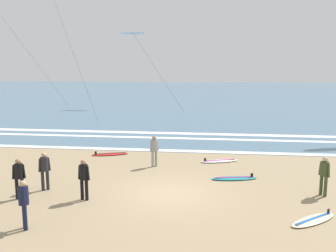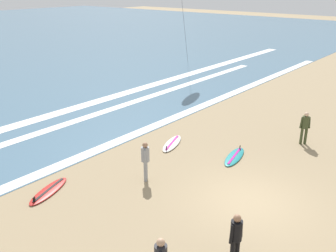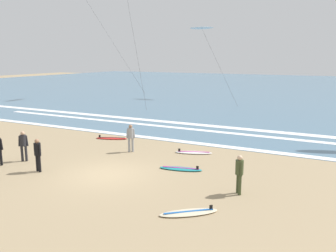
{
  "view_description": "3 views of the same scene",
  "coord_description": "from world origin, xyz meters",
  "px_view_note": "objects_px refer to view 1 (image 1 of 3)",
  "views": [
    {
      "loc": [
        1.81,
        -14.38,
        5.15
      ],
      "look_at": [
        -0.41,
        3.22,
        2.24
      ],
      "focal_mm": 39.84,
      "sensor_mm": 36.0,
      "label": 1
    },
    {
      "loc": [
        -10.62,
        -5.02,
        7.27
      ],
      "look_at": [
        -0.88,
        3.05,
        2.38
      ],
      "focal_mm": 40.04,
      "sensor_mm": 36.0,
      "label": 2
    },
    {
      "loc": [
        9.93,
        -12.81,
        5.4
      ],
      "look_at": [
        1.88,
        2.62,
        2.01
      ],
      "focal_mm": 38.35,
      "sensor_mm": 36.0,
      "label": 3
    }
  ],
  "objects_px": {
    "surfboard_left_pile": "(234,178)",
    "surfboard_near_water": "(110,154)",
    "surfer_background_far": "(45,168)",
    "surfer_left_far": "(154,148)",
    "surfer_mid_group": "(24,200)",
    "surfer_right_near": "(19,175)",
    "surfer_foreground_main": "(324,172)",
    "surfer_left_near": "(84,176)",
    "surfboard_foreground_flat": "(219,161)",
    "surfboard_right_spare": "(313,220)",
    "kite_white_low_near": "(133,33)"
  },
  "relations": [
    {
      "from": "surfboard_left_pile",
      "to": "surfboard_near_water",
      "type": "relative_size",
      "value": 1.0
    },
    {
      "from": "surfer_left_far",
      "to": "surfer_left_near",
      "type": "relative_size",
      "value": 1.0
    },
    {
      "from": "surfboard_right_spare",
      "to": "surfboard_left_pile",
      "type": "bearing_deg",
      "value": 118.74
    },
    {
      "from": "surfer_background_far",
      "to": "surfer_mid_group",
      "type": "relative_size",
      "value": 1.0
    },
    {
      "from": "surfer_mid_group",
      "to": "surfboard_left_pile",
      "type": "distance_m",
      "value": 9.24
    },
    {
      "from": "surfer_right_near",
      "to": "surfer_left_far",
      "type": "xyz_separation_m",
      "value": [
        4.44,
        5.25,
        0.0
      ]
    },
    {
      "from": "surfer_mid_group",
      "to": "surfer_foreground_main",
      "type": "height_order",
      "value": "same"
    },
    {
      "from": "surfer_left_far",
      "to": "surfer_foreground_main",
      "type": "distance_m",
      "value": 8.12
    },
    {
      "from": "surfer_mid_group",
      "to": "surfboard_right_spare",
      "type": "bearing_deg",
      "value": 10.87
    },
    {
      "from": "surfboard_left_pile",
      "to": "surfboard_near_water",
      "type": "height_order",
      "value": "same"
    },
    {
      "from": "surfer_background_far",
      "to": "surfer_mid_group",
      "type": "distance_m",
      "value": 3.79
    },
    {
      "from": "surfer_left_near",
      "to": "surfer_foreground_main",
      "type": "bearing_deg",
      "value": 10.08
    },
    {
      "from": "surfer_background_far",
      "to": "surfer_left_far",
      "type": "distance_m",
      "value": 5.71
    },
    {
      "from": "surfer_left_far",
      "to": "surfer_foreground_main",
      "type": "height_order",
      "value": "same"
    },
    {
      "from": "surfer_left_far",
      "to": "surfboard_near_water",
      "type": "distance_m",
      "value": 3.78
    },
    {
      "from": "surfboard_foreground_flat",
      "to": "kite_white_low_near",
      "type": "height_order",
      "value": "kite_white_low_near"
    },
    {
      "from": "surfer_foreground_main",
      "to": "surfboard_foreground_flat",
      "type": "height_order",
      "value": "surfer_foreground_main"
    },
    {
      "from": "kite_white_low_near",
      "to": "surfer_background_far",
      "type": "bearing_deg",
      "value": -84.24
    },
    {
      "from": "surfboard_left_pile",
      "to": "surfer_right_near",
      "type": "bearing_deg",
      "value": -156.91
    },
    {
      "from": "surfer_background_far",
      "to": "surfboard_right_spare",
      "type": "bearing_deg",
      "value": -10.31
    },
    {
      "from": "surfer_foreground_main",
      "to": "surfer_left_near",
      "type": "bearing_deg",
      "value": -169.92
    },
    {
      "from": "surfboard_left_pile",
      "to": "surfboard_foreground_flat",
      "type": "bearing_deg",
      "value": 101.98
    },
    {
      "from": "surfboard_foreground_flat",
      "to": "surfboard_right_spare",
      "type": "bearing_deg",
      "value": -67.69
    },
    {
      "from": "surfer_left_near",
      "to": "surfboard_right_spare",
      "type": "bearing_deg",
      "value": -6.61
    },
    {
      "from": "surfboard_left_pile",
      "to": "kite_white_low_near",
      "type": "relative_size",
      "value": 0.24
    },
    {
      "from": "surfer_mid_group",
      "to": "surfer_left_near",
      "type": "distance_m",
      "value": 2.9
    },
    {
      "from": "surfer_background_far",
      "to": "surfer_mid_group",
      "type": "xyz_separation_m",
      "value": [
        1.04,
        -3.64,
        0.0
      ]
    },
    {
      "from": "surfer_right_near",
      "to": "surfer_left_near",
      "type": "xyz_separation_m",
      "value": [
        2.54,
        0.19,
        0.0
      ]
    },
    {
      "from": "surfer_background_far",
      "to": "surfboard_left_pile",
      "type": "xyz_separation_m",
      "value": [
        7.89,
        2.49,
        -0.91
      ]
    },
    {
      "from": "surfer_mid_group",
      "to": "surfboard_right_spare",
      "type": "xyz_separation_m",
      "value": [
        9.24,
        1.78,
        -0.91
      ]
    },
    {
      "from": "surfer_background_far",
      "to": "surfboard_foreground_flat",
      "type": "height_order",
      "value": "surfer_background_far"
    },
    {
      "from": "surfer_foreground_main",
      "to": "surfboard_foreground_flat",
      "type": "distance_m",
      "value": 6.33
    },
    {
      "from": "surfer_foreground_main",
      "to": "surfer_left_far",
      "type": "bearing_deg",
      "value": 155.12
    },
    {
      "from": "surfer_right_near",
      "to": "surfboard_left_pile",
      "type": "distance_m",
      "value": 9.19
    },
    {
      "from": "kite_white_low_near",
      "to": "surfer_foreground_main",
      "type": "bearing_deg",
      "value": -65.0
    },
    {
      "from": "surfboard_right_spare",
      "to": "surfer_background_far",
      "type": "bearing_deg",
      "value": 169.69
    },
    {
      "from": "surfer_mid_group",
      "to": "surfboard_left_pile",
      "type": "relative_size",
      "value": 0.73
    },
    {
      "from": "surfer_left_far",
      "to": "surfboard_near_water",
      "type": "relative_size",
      "value": 0.73
    },
    {
      "from": "surfer_right_near",
      "to": "surfboard_near_water",
      "type": "xyz_separation_m",
      "value": [
        1.48,
        7.41,
        -0.91
      ]
    },
    {
      "from": "surfer_foreground_main",
      "to": "surfboard_left_pile",
      "type": "height_order",
      "value": "surfer_foreground_main"
    },
    {
      "from": "surfer_foreground_main",
      "to": "surfboard_foreground_flat",
      "type": "relative_size",
      "value": 0.73
    },
    {
      "from": "surfer_right_near",
      "to": "surfer_mid_group",
      "type": "bearing_deg",
      "value": -58.46
    },
    {
      "from": "surfer_mid_group",
      "to": "surfboard_near_water",
      "type": "distance_m",
      "value": 10.0
    },
    {
      "from": "surfer_left_near",
      "to": "kite_white_low_near",
      "type": "xyz_separation_m",
      "value": [
        -5.22,
        32.73,
        8.01
      ]
    },
    {
      "from": "surfboard_left_pile",
      "to": "kite_white_low_near",
      "type": "distance_m",
      "value": 32.6
    },
    {
      "from": "surfer_left_near",
      "to": "surfboard_foreground_flat",
      "type": "xyz_separation_m",
      "value": [
        5.23,
        6.44,
        -0.91
      ]
    },
    {
      "from": "surfer_foreground_main",
      "to": "surfboard_near_water",
      "type": "bearing_deg",
      "value": 151.64
    },
    {
      "from": "surfer_left_near",
      "to": "surfboard_near_water",
      "type": "bearing_deg",
      "value": 98.32
    },
    {
      "from": "surfboard_left_pile",
      "to": "surfboard_right_spare",
      "type": "height_order",
      "value": "same"
    },
    {
      "from": "surfer_background_far",
      "to": "surfer_right_near",
      "type": "bearing_deg",
      "value": -115.5
    }
  ]
}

